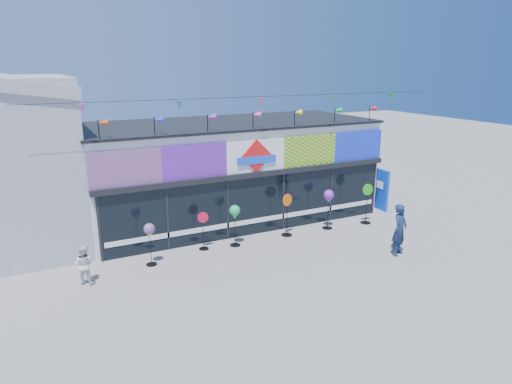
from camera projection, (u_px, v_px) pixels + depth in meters
ground at (303, 267)px, 14.94m from camera, size 80.00×80.00×0.00m
kite_shop at (229, 170)px, 19.50m from camera, size 16.00×5.70×5.31m
blue_sign at (381, 190)px, 20.66m from camera, size 0.19×0.93×1.85m
spinner_0 at (150, 232)px, 14.77m from camera, size 0.37×0.37×1.45m
spinner_1 at (203, 230)px, 16.18m from camera, size 0.39×0.35×1.39m
spinner_2 at (235, 213)px, 16.36m from camera, size 0.39×0.39×1.54m
spinner_3 at (287, 214)px, 17.46m from camera, size 0.46×0.42×1.66m
spinner_4 at (329, 198)px, 18.10m from camera, size 0.41×0.41×1.62m
spinner_5 at (367, 203)px, 18.82m from camera, size 0.48×0.43×1.69m
adult_man at (400, 230)px, 15.68m from camera, size 0.77×0.65×1.81m
child at (84, 265)px, 13.65m from camera, size 0.69×0.61×1.22m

